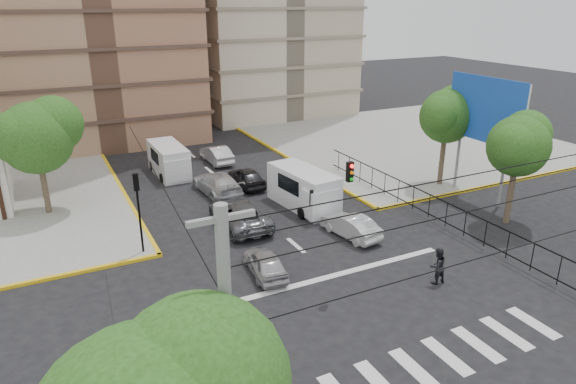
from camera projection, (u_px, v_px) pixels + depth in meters
ground at (345, 288)px, 24.37m from camera, size 160.00×160.00×0.00m
sidewalk_ne at (408, 141)px, 49.48m from camera, size 26.00×26.00×0.15m
crosswalk_stripes at (431, 362)px, 19.35m from camera, size 12.00×2.40×0.01m
stop_line at (331, 276)px, 25.37m from camera, size 13.00×0.40×0.01m
park_fence at (428, 219)px, 31.92m from camera, size 0.10×22.50×1.66m
billboard at (486, 112)px, 33.36m from camera, size 0.36×6.20×8.10m
tree_park_a at (519, 143)px, 29.80m from camera, size 4.41×3.60×6.83m
tree_park_c at (448, 114)px, 35.96m from camera, size 4.65×3.80×7.25m
tree_tudor at (37, 134)px, 30.91m from camera, size 5.39×4.40×7.43m
traffic_light_nw at (138, 200)px, 26.51m from camera, size 0.28×0.22×4.40m
traffic_light_hanging at (378, 184)px, 20.59m from camera, size 18.00×9.12×0.92m
van_right_lane at (306, 190)px, 33.26m from camera, size 2.81×5.83×2.53m
van_left_lane at (170, 161)px, 39.51m from camera, size 2.22×5.31×2.38m
car_silver_front_left at (265, 263)px, 25.36m from camera, size 1.89×3.85×1.27m
car_white_front_right at (350, 226)px, 29.44m from camera, size 1.99×4.18×1.32m
car_grey_mid_left at (239, 214)px, 30.73m from camera, size 2.55×5.50×1.53m
car_silver_rear_left at (217, 183)px, 35.92m from camera, size 2.52×5.41×1.53m
car_darkgrey_mid_right at (246, 177)px, 37.38m from camera, size 1.74×4.18×1.42m
car_white_rear_right at (216, 154)px, 42.81m from camera, size 1.64×4.44×1.45m
pedestrian_crosswalk at (437, 266)px, 24.47m from camera, size 0.91×0.72×1.84m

